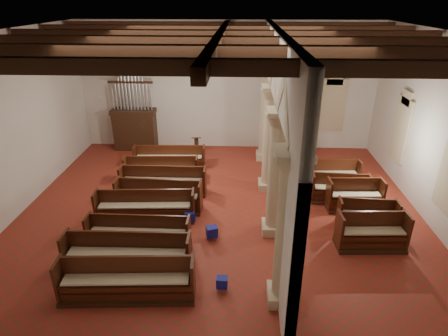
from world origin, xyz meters
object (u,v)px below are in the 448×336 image
pipe_organ (134,122)px  aisle_pew_0 (371,236)px  nave_pew_0 (127,285)px  processional_banner (311,139)px  lectern (197,148)px

pipe_organ → aisle_pew_0: bearing=-40.0°
pipe_organ → aisle_pew_0: 12.00m
nave_pew_0 → pipe_organ: bearing=99.8°
aisle_pew_0 → pipe_organ: bearing=136.9°
pipe_organ → nave_pew_0: bearing=-76.5°
processional_banner → aisle_pew_0: processional_banner is taller
pipe_organ → processional_banner: pipe_organ is taller
lectern → nave_pew_0: (-0.71, -9.09, -0.07)m
pipe_organ → aisle_pew_0: pipe_organ is taller
lectern → aisle_pew_0: bearing=-53.7°
processional_banner → aisle_pew_0: (0.65, -7.31, -0.38)m
lectern → nave_pew_0: bearing=-100.2°
pipe_organ → aisle_pew_0: size_ratio=2.11×
nave_pew_0 → aisle_pew_0: aisle_pew_0 is taller
processional_banner → aisle_pew_0: bearing=-67.0°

